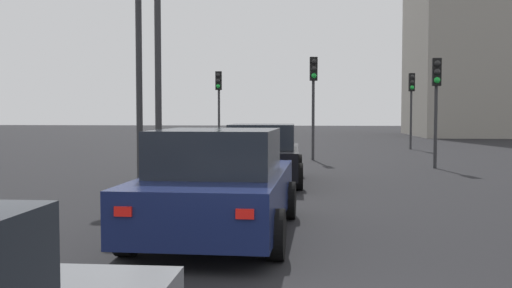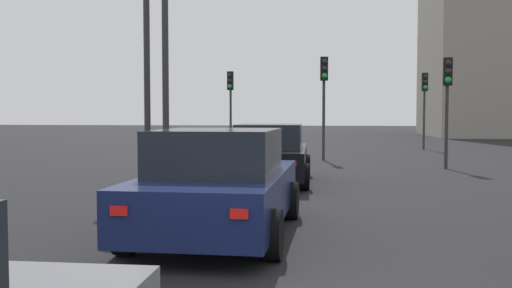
{
  "view_description": "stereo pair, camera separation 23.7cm",
  "coord_description": "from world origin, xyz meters",
  "px_view_note": "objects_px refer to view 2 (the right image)",
  "views": [
    {
      "loc": [
        -4.55,
        0.14,
        1.8
      ],
      "look_at": [
        3.62,
        0.96,
        1.36
      ],
      "focal_mm": 40.08,
      "sensor_mm": 36.0,
      "label": 1
    },
    {
      "loc": [
        -4.53,
        -0.09,
        1.8
      ],
      "look_at": [
        3.62,
        0.96,
        1.36
      ],
      "focal_mm": 40.08,
      "sensor_mm": 36.0,
      "label": 2
    }
  ],
  "objects_px": {
    "traffic_light_far_left": "(447,89)",
    "street_lamp_kerbside": "(147,31)",
    "car_navy_right_second": "(220,184)",
    "traffic_light_near_left": "(324,86)",
    "traffic_light_near_right": "(230,94)",
    "traffic_light_far_right": "(425,94)",
    "car_black_right_lead": "(270,154)"
  },
  "relations": [
    {
      "from": "traffic_light_far_right",
      "to": "street_lamp_kerbside",
      "type": "xyz_separation_m",
      "value": [
        -15.04,
        9.32,
        1.16
      ]
    },
    {
      "from": "traffic_light_near_left",
      "to": "traffic_light_far_left",
      "type": "bearing_deg",
      "value": 46.8
    },
    {
      "from": "traffic_light_near_left",
      "to": "traffic_light_far_right",
      "type": "relative_size",
      "value": 1.04
    },
    {
      "from": "street_lamp_kerbside",
      "to": "car_navy_right_second",
      "type": "bearing_deg",
      "value": -152.94
    },
    {
      "from": "car_black_right_lead",
      "to": "car_navy_right_second",
      "type": "relative_size",
      "value": 1.03
    },
    {
      "from": "car_black_right_lead",
      "to": "street_lamp_kerbside",
      "type": "relative_size",
      "value": 0.71
    },
    {
      "from": "traffic_light_near_left",
      "to": "traffic_light_far_right",
      "type": "distance_m",
      "value": 8.73
    },
    {
      "from": "traffic_light_near_left",
      "to": "traffic_light_near_right",
      "type": "xyz_separation_m",
      "value": [
        5.45,
        4.58,
        -0.08
      ]
    },
    {
      "from": "traffic_light_near_right",
      "to": "car_navy_right_second",
      "type": "bearing_deg",
      "value": 12.96
    },
    {
      "from": "car_black_right_lead",
      "to": "traffic_light_near_left",
      "type": "distance_m",
      "value": 7.69
    },
    {
      "from": "traffic_light_far_left",
      "to": "car_navy_right_second",
      "type": "bearing_deg",
      "value": -22.21
    },
    {
      "from": "car_navy_right_second",
      "to": "traffic_light_far_right",
      "type": "bearing_deg",
      "value": -15.7
    },
    {
      "from": "car_navy_right_second",
      "to": "traffic_light_far_right",
      "type": "distance_m",
      "value": 22.0
    },
    {
      "from": "car_black_right_lead",
      "to": "traffic_light_near_left",
      "type": "relative_size",
      "value": 1.18
    },
    {
      "from": "traffic_light_near_right",
      "to": "traffic_light_far_right",
      "type": "distance_m",
      "value": 9.64
    },
    {
      "from": "car_black_right_lead",
      "to": "traffic_light_far_right",
      "type": "bearing_deg",
      "value": -24.7
    },
    {
      "from": "traffic_light_far_left",
      "to": "street_lamp_kerbside",
      "type": "bearing_deg",
      "value": -55.56
    },
    {
      "from": "traffic_light_near_left",
      "to": "traffic_light_near_right",
      "type": "bearing_deg",
      "value": -147.35
    },
    {
      "from": "street_lamp_kerbside",
      "to": "traffic_light_far_right",
      "type": "bearing_deg",
      "value": -31.78
    },
    {
      "from": "traffic_light_far_left",
      "to": "car_black_right_lead",
      "type": "bearing_deg",
      "value": -46.17
    },
    {
      "from": "traffic_light_near_right",
      "to": "traffic_light_near_left",
      "type": "bearing_deg",
      "value": 43.55
    },
    {
      "from": "traffic_light_near_right",
      "to": "traffic_light_far_right",
      "type": "relative_size",
      "value": 1.01
    },
    {
      "from": "traffic_light_near_left",
      "to": "street_lamp_kerbside",
      "type": "xyz_separation_m",
      "value": [
        -7.81,
        4.42,
        1.06
      ]
    },
    {
      "from": "traffic_light_near_left",
      "to": "traffic_light_far_left",
      "type": "xyz_separation_m",
      "value": [
        -2.88,
        -3.99,
        -0.25
      ]
    },
    {
      "from": "car_black_right_lead",
      "to": "traffic_light_near_right",
      "type": "relative_size",
      "value": 1.21
    },
    {
      "from": "traffic_light_far_right",
      "to": "street_lamp_kerbside",
      "type": "bearing_deg",
      "value": -35.67
    },
    {
      "from": "traffic_light_near_left",
      "to": "street_lamp_kerbside",
      "type": "relative_size",
      "value": 0.6
    },
    {
      "from": "traffic_light_far_left",
      "to": "traffic_light_far_right",
      "type": "xyz_separation_m",
      "value": [
        10.1,
        -0.9,
        0.15
      ]
    },
    {
      "from": "car_navy_right_second",
      "to": "car_black_right_lead",
      "type": "bearing_deg",
      "value": 0.25
    },
    {
      "from": "traffic_light_far_left",
      "to": "street_lamp_kerbside",
      "type": "xyz_separation_m",
      "value": [
        -4.93,
        8.41,
        1.31
      ]
    },
    {
      "from": "car_navy_right_second",
      "to": "traffic_light_far_left",
      "type": "distance_m",
      "value": 12.28
    },
    {
      "from": "street_lamp_kerbside",
      "to": "traffic_light_far_left",
      "type": "bearing_deg",
      "value": -59.61
    }
  ]
}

